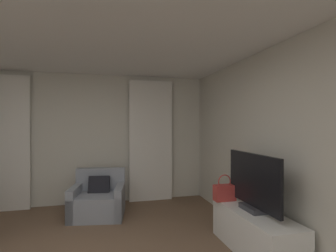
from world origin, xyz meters
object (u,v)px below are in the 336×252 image
at_px(armchair, 98,201).
at_px(tv_console, 255,232).
at_px(tv_flatscreen, 253,183).
at_px(handbag_primary, 224,192).

height_order(armchair, tv_console, armchair).
height_order(tv_console, tv_flatscreen, tv_flatscreen).
bearing_deg(tv_flatscreen, tv_console, -90.00).
xyz_separation_m(armchair, tv_console, (1.88, -1.84, -0.01)).
relative_size(armchair, tv_flatscreen, 0.91).
relative_size(tv_flatscreen, handbag_primary, 2.94).
height_order(tv_console, handbag_primary, handbag_primary).
xyz_separation_m(tv_console, handbag_primary, (-0.14, 0.52, 0.38)).
relative_size(armchair, tv_console, 0.73).
bearing_deg(tv_console, handbag_primary, 105.31).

